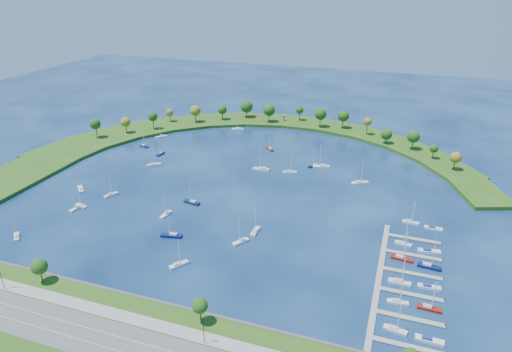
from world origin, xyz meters
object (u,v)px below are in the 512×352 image
(docked_boat_2, at_px, (398,301))
(docked_boat_7, at_px, (429,266))
(moored_boat_19, at_px, (321,166))
(docked_boat_6, at_px, (402,258))
(docked_boat_3, at_px, (429,307))
(docked_boat_11, at_px, (433,228))
(dock_system, at_px, (399,281))
(moored_boat_2, at_px, (255,231))
(docked_boat_1, at_px, (429,340))
(moored_boat_13, at_px, (81,205))
(moored_boat_1, at_px, (290,172))
(docked_boat_8, at_px, (403,243))
(moored_boat_20, at_px, (238,129))
(moored_boat_8, at_px, (144,146))
(docked_boat_0, at_px, (395,329))
(moored_boat_17, at_px, (172,235))
(moored_boat_11, at_px, (360,182))
(harbor_tower, at_px, (283,118))
(moored_boat_9, at_px, (179,264))
(moored_boat_0, at_px, (81,188))
(moored_boat_5, at_px, (154,164))
(moored_boat_6, at_px, (166,214))
(moored_boat_7, at_px, (314,165))
(docked_boat_5, at_px, (429,287))
(moored_boat_18, at_px, (261,169))
(moored_boat_16, at_px, (76,208))
(moored_boat_12, at_px, (241,241))
(moored_boat_10, at_px, (111,194))
(docked_boat_4, at_px, (400,281))
(moored_boat_21, at_px, (270,148))
(docked_boat_10, at_px, (411,222))
(moored_boat_3, at_px, (161,153))
(moored_boat_14, at_px, (17,236))
(moored_boat_15, at_px, (192,202))

(docked_boat_2, xyz_separation_m, docked_boat_7, (10.47, 25.93, 0.07))
(moored_boat_19, xyz_separation_m, docked_boat_6, (50.43, -83.77, -0.06))
(docked_boat_3, bearing_deg, docked_boat_11, 90.85)
(dock_system, bearing_deg, docked_boat_6, 89.22)
(moored_boat_2, relative_size, docked_boat_1, 1.35)
(moored_boat_13, xyz_separation_m, docked_boat_6, (153.64, 5.11, 0.07))
(moored_boat_1, bearing_deg, moored_boat_19, 22.33)
(docked_boat_8, bearing_deg, moored_boat_2, -161.75)
(moored_boat_20, bearing_deg, moored_boat_1, 115.51)
(moored_boat_8, relative_size, docked_boat_8, 1.00)
(docked_boat_0, bearing_deg, moored_boat_17, 173.61)
(moored_boat_11, relative_size, moored_boat_13, 1.35)
(moored_boat_13, xyz_separation_m, docked_boat_7, (164.14, 2.87, 0.08))
(harbor_tower, height_order, docked_boat_2, docked_boat_2)
(moored_boat_13, bearing_deg, moored_boat_9, 172.04)
(moored_boat_1, relative_size, docked_boat_6, 0.92)
(moored_boat_0, distance_m, moored_boat_13, 20.19)
(moored_boat_2, relative_size, moored_boat_20, 0.94)
(docked_boat_11, bearing_deg, dock_system, -103.78)
(moored_boat_5, distance_m, moored_boat_6, 64.60)
(moored_boat_19, bearing_deg, docked_boat_6, 102.09)
(moored_boat_7, height_order, docked_boat_5, moored_boat_7)
(moored_boat_18, relative_size, docked_boat_1, 1.63)
(moored_boat_1, height_order, moored_boat_13, moored_boat_1)
(moored_boat_6, height_order, moored_boat_16, moored_boat_6)
(moored_boat_12, bearing_deg, docked_boat_7, 129.05)
(moored_boat_5, relative_size, docked_boat_11, 1.53)
(moored_boat_10, xyz_separation_m, docked_boat_4, (146.97, -26.44, 0.03))
(moored_boat_9, bearing_deg, docked_boat_3, -52.50)
(dock_system, distance_m, moored_boat_21, 147.26)
(moored_boat_1, xyz_separation_m, moored_boat_6, (-42.87, -68.69, -0.01))
(docked_boat_0, bearing_deg, docked_boat_3, 63.41)
(harbor_tower, bearing_deg, moored_boat_20, -135.11)
(moored_boat_6, xyz_separation_m, docked_boat_11, (121.54, 28.75, -0.29))
(docked_boat_7, bearing_deg, moored_boat_20, 139.52)
(dock_system, xyz_separation_m, docked_boat_10, (2.63, 47.30, 0.53))
(moored_boat_3, bearing_deg, moored_boat_1, 93.74)
(moored_boat_6, bearing_deg, moored_boat_21, 174.36)
(harbor_tower, xyz_separation_m, moored_boat_13, (-56.87, -166.77, -3.56))
(moored_boat_14, xyz_separation_m, docked_boat_2, (161.23, 10.40, 0.01))
(docked_boat_8, distance_m, docked_boat_11, 21.80)
(moored_boat_8, distance_m, moored_boat_18, 87.99)
(moored_boat_14, distance_m, docked_boat_5, 173.19)
(docked_boat_2, distance_m, docked_boat_10, 60.15)
(moored_boat_5, height_order, docked_boat_3, moored_boat_5)
(moored_boat_1, height_order, moored_boat_8, moored_boat_1)
(moored_boat_7, height_order, moored_boat_20, moored_boat_20)
(moored_boat_15, bearing_deg, moored_boat_17, 110.78)
(moored_boat_0, relative_size, moored_boat_1, 1.08)
(moored_boat_11, relative_size, moored_boat_12, 1.21)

